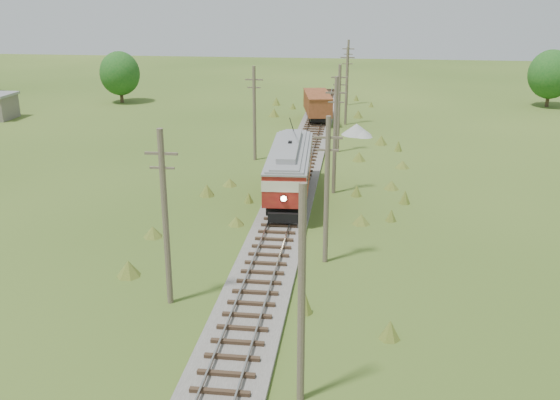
# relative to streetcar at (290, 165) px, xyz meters

# --- Properties ---
(railbed_main) EXTENTS (3.60, 96.00, 0.57)m
(railbed_main) POSITION_rel_streetcar_xyz_m (-0.00, 5.13, -2.50)
(railbed_main) COLOR #605B54
(railbed_main) RESTS_ON ground
(streetcar) EXTENTS (3.56, 12.83, 5.82)m
(streetcar) POSITION_rel_streetcar_xyz_m (0.00, 0.00, 0.00)
(streetcar) COLOR black
(streetcar) RESTS_ON ground
(gondola) EXTENTS (4.12, 8.85, 2.83)m
(gondola) POSITION_rel_streetcar_xyz_m (-0.00, 29.42, -0.60)
(gondola) COLOR black
(gondola) RESTS_ON ground
(gravel_pile) EXTENTS (3.38, 3.58, 1.23)m
(gravel_pile) POSITION_rel_streetcar_xyz_m (4.88, 22.71, -2.12)
(gravel_pile) COLOR gray
(gravel_pile) RESTS_ON ground
(utility_pole_r_1) EXTENTS (0.30, 0.30, 8.80)m
(utility_pole_r_1) POSITION_rel_streetcar_xyz_m (3.10, -23.87, 1.71)
(utility_pole_r_1) COLOR brown
(utility_pole_r_1) RESTS_ON ground
(utility_pole_r_2) EXTENTS (1.60, 0.30, 8.60)m
(utility_pole_r_2) POSITION_rel_streetcar_xyz_m (3.30, -10.87, 1.73)
(utility_pole_r_2) COLOR brown
(utility_pole_r_2) RESTS_ON ground
(utility_pole_r_3) EXTENTS (1.60, 0.30, 9.00)m
(utility_pole_r_3) POSITION_rel_streetcar_xyz_m (3.20, 2.13, 1.94)
(utility_pole_r_3) COLOR brown
(utility_pole_r_3) RESTS_ON ground
(utility_pole_r_4) EXTENTS (1.60, 0.30, 8.40)m
(utility_pole_r_4) POSITION_rel_streetcar_xyz_m (3.00, 15.13, 1.63)
(utility_pole_r_4) COLOR brown
(utility_pole_r_4) RESTS_ON ground
(utility_pole_r_5) EXTENTS (1.60, 0.30, 8.90)m
(utility_pole_r_5) POSITION_rel_streetcar_xyz_m (3.40, 28.13, 1.89)
(utility_pole_r_5) COLOR brown
(utility_pole_r_5) RESTS_ON ground
(utility_pole_r_6) EXTENTS (1.60, 0.30, 8.70)m
(utility_pole_r_6) POSITION_rel_streetcar_xyz_m (3.20, 41.13, 1.78)
(utility_pole_r_6) COLOR brown
(utility_pole_r_6) RESTS_ON ground
(utility_pole_l_a) EXTENTS (1.60, 0.30, 9.00)m
(utility_pole_l_a) POSITION_rel_streetcar_xyz_m (-4.20, -16.87, 1.94)
(utility_pole_l_a) COLOR brown
(utility_pole_l_a) RESTS_ON ground
(utility_pole_l_b) EXTENTS (1.60, 0.30, 8.60)m
(utility_pole_l_b) POSITION_rel_streetcar_xyz_m (-4.50, 11.13, 1.73)
(utility_pole_l_b) COLOR brown
(utility_pole_l_b) RESTS_ON ground
(tree_mid_a) EXTENTS (5.46, 5.46, 7.03)m
(tree_mid_a) POSITION_rel_streetcar_xyz_m (-28.00, 39.13, 1.33)
(tree_mid_a) COLOR #38281C
(tree_mid_a) RESTS_ON ground
(tree_mid_b) EXTENTS (5.88, 5.88, 7.57)m
(tree_mid_b) POSITION_rel_streetcar_xyz_m (30.00, 43.13, 1.64)
(tree_mid_b) COLOR #38281C
(tree_mid_b) RESTS_ON ground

